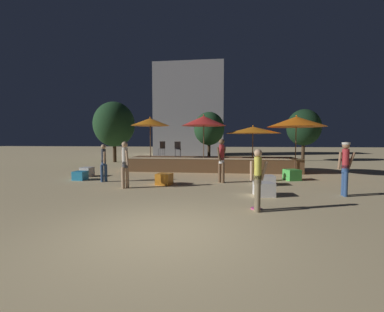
# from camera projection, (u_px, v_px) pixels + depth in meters

# --- Properties ---
(ground_plane) EXTENTS (120.00, 120.00, 0.00)m
(ground_plane) POSITION_uv_depth(u_px,v_px,m) (161.00, 233.00, 5.14)
(ground_plane) COLOR #D1B784
(wooden_deck) EXTENTS (9.99, 2.77, 0.84)m
(wooden_deck) POSITION_uv_depth(u_px,v_px,m) (211.00, 164.00, 15.55)
(wooden_deck) COLOR brown
(wooden_deck) RESTS_ON ground
(patio_umbrella_0) EXTENTS (2.98, 2.98, 2.65)m
(patio_umbrella_0) POSITION_uv_depth(u_px,v_px,m) (253.00, 130.00, 14.16)
(patio_umbrella_0) COLOR brown
(patio_umbrella_0) RESTS_ON ground
(patio_umbrella_1) EXTENTS (2.46, 2.46, 3.25)m
(patio_umbrella_1) POSITION_uv_depth(u_px,v_px,m) (204.00, 121.00, 14.20)
(patio_umbrella_1) COLOR brown
(patio_umbrella_1) RESTS_ON ground
(patio_umbrella_2) EXTENTS (2.96, 2.96, 3.14)m
(patio_umbrella_2) POSITION_uv_depth(u_px,v_px,m) (296.00, 122.00, 13.41)
(patio_umbrella_2) COLOR brown
(patio_umbrella_2) RESTS_ON ground
(patio_umbrella_3) EXTENTS (2.25, 2.25, 3.18)m
(patio_umbrella_3) POSITION_uv_depth(u_px,v_px,m) (150.00, 122.00, 14.93)
(patio_umbrella_3) COLOR brown
(patio_umbrella_3) RESTS_ON ground
(cube_seat_0) EXTENTS (0.77, 0.77, 0.50)m
(cube_seat_0) POSITION_uv_depth(u_px,v_px,m) (292.00, 175.00, 11.73)
(cube_seat_0) COLOR #4CC651
(cube_seat_0) RESTS_ON ground
(cube_seat_1) EXTENTS (0.57, 0.57, 0.47)m
(cube_seat_1) POSITION_uv_depth(u_px,v_px,m) (87.00, 172.00, 12.95)
(cube_seat_1) COLOR white
(cube_seat_1) RESTS_ON ground
(cube_seat_2) EXTENTS (0.66, 0.66, 0.39)m
(cube_seat_2) POSITION_uv_depth(u_px,v_px,m) (266.00, 180.00, 10.52)
(cube_seat_2) COLOR white
(cube_seat_2) RESTS_ON ground
(cube_seat_3) EXTENTS (0.68, 0.68, 0.46)m
(cube_seat_3) POSITION_uv_depth(u_px,v_px,m) (164.00, 179.00, 10.60)
(cube_seat_3) COLOR orange
(cube_seat_3) RESTS_ON ground
(cube_seat_4) EXTENTS (0.54, 0.54, 0.40)m
(cube_seat_4) POSITION_uv_depth(u_px,v_px,m) (80.00, 176.00, 11.82)
(cube_seat_4) COLOR #2D9EDB
(cube_seat_4) RESTS_ON ground
(cube_seat_5) EXTENTS (0.69, 0.69, 0.45)m
(cube_seat_5) POSITION_uv_depth(u_px,v_px,m) (264.00, 189.00, 8.48)
(cube_seat_5) COLOR white
(cube_seat_5) RESTS_ON ground
(person_0) EXTENTS (0.47, 0.29, 1.62)m
(person_0) POSITION_uv_depth(u_px,v_px,m) (258.00, 179.00, 6.62)
(person_0) COLOR #72664C
(person_0) RESTS_ON ground
(person_1) EXTENTS (0.53, 0.30, 1.78)m
(person_1) POSITION_uv_depth(u_px,v_px,m) (345.00, 165.00, 8.39)
(person_1) COLOR #2D4C7F
(person_1) RESTS_ON ground
(person_2) EXTENTS (0.41, 0.50, 1.89)m
(person_2) POSITION_uv_depth(u_px,v_px,m) (221.00, 158.00, 11.02)
(person_2) COLOR brown
(person_2) RESTS_ON ground
(person_3) EXTENTS (0.34, 0.42, 1.65)m
(person_3) POSITION_uv_depth(u_px,v_px,m) (104.00, 162.00, 11.27)
(person_3) COLOR #2D4C7F
(person_3) RESTS_ON ground
(person_4) EXTENTS (0.42, 0.37, 1.79)m
(person_4) POSITION_uv_depth(u_px,v_px,m) (125.00, 163.00, 9.78)
(person_4) COLOR tan
(person_4) RESTS_ON ground
(bistro_chair_0) EXTENTS (0.42, 0.42, 0.90)m
(bistro_chair_0) POSITION_uv_depth(u_px,v_px,m) (178.00, 148.00, 15.06)
(bistro_chair_0) COLOR #47474C
(bistro_chair_0) RESTS_ON wooden_deck
(bistro_chair_1) EXTENTS (0.47, 0.48, 0.90)m
(bistro_chair_1) POSITION_uv_depth(u_px,v_px,m) (162.00, 147.00, 16.35)
(bistro_chair_1) COLOR #47474C
(bistro_chair_1) RESTS_ON wooden_deck
(frisbee_disc) EXTENTS (0.27, 0.27, 0.03)m
(frisbee_disc) POSITION_uv_depth(u_px,v_px,m) (256.00, 208.00, 6.88)
(frisbee_disc) COLOR #E54C99
(frisbee_disc) RESTS_ON ground
(background_tree_0) EXTENTS (3.32, 3.32, 4.93)m
(background_tree_0) POSITION_uv_depth(u_px,v_px,m) (114.00, 124.00, 20.98)
(background_tree_0) COLOR #3D2B1C
(background_tree_0) RESTS_ON ground
(background_tree_1) EXTENTS (2.86, 2.86, 4.48)m
(background_tree_1) POSITION_uv_depth(u_px,v_px,m) (304.00, 128.00, 22.25)
(background_tree_1) COLOR #3D2B1C
(background_tree_1) RESTS_ON ground
(background_tree_2) EXTENTS (2.78, 2.78, 4.39)m
(background_tree_2) POSITION_uv_depth(u_px,v_px,m) (209.00, 129.00, 23.63)
(background_tree_2) COLOR #3D2B1C
(background_tree_2) RESTS_ON ground
(distant_building) EXTENTS (8.04, 4.24, 10.63)m
(distant_building) POSITION_uv_depth(u_px,v_px,m) (190.00, 111.00, 30.77)
(distant_building) COLOR gray
(distant_building) RESTS_ON ground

